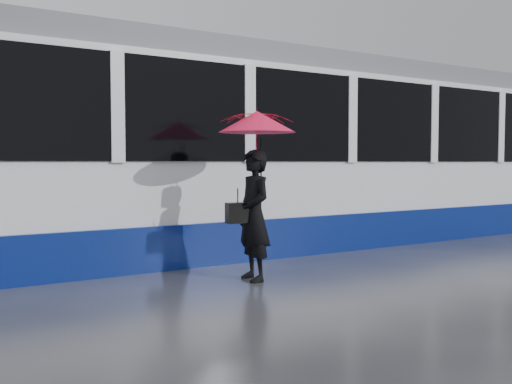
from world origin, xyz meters
TOP-DOWN VIEW (x-y plane):
  - ground at (0.00, 0.00)m, footprint 90.00×90.00m
  - rails at (0.00, 2.50)m, footprint 34.00×1.51m
  - woman at (0.58, 0.09)m, footprint 0.44×0.63m
  - umbrella at (0.63, 0.09)m, footprint 1.04×1.04m
  - handbag at (0.36, 0.11)m, footprint 0.30×0.15m

SIDE VIEW (x-z plane):
  - ground at x=0.00m, z-range 0.00..0.00m
  - rails at x=0.00m, z-range 0.00..0.02m
  - woman at x=0.58m, z-range 0.00..1.64m
  - handbag at x=0.36m, z-range 0.65..1.08m
  - umbrella at x=0.63m, z-range 1.25..2.36m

